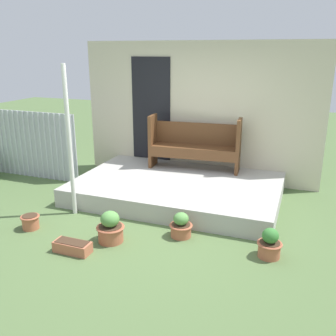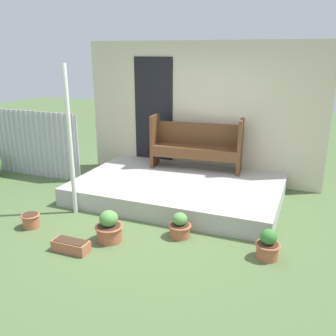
{
  "view_description": "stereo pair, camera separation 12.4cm",
  "coord_description": "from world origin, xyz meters",
  "px_view_note": "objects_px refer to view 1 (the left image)",
  "views": [
    {
      "loc": [
        1.91,
        -4.59,
        2.43
      ],
      "look_at": [
        0.04,
        0.39,
        0.75
      ],
      "focal_mm": 40.0,
      "sensor_mm": 36.0,
      "label": 1
    },
    {
      "loc": [
        2.02,
        -4.54,
        2.43
      ],
      "look_at": [
        0.04,
        0.39,
        0.75
      ],
      "focal_mm": 40.0,
      "sensor_mm": 36.0,
      "label": 2
    }
  ],
  "objects_px": {
    "flower_pot_left": "(30,221)",
    "planter_box_rect": "(72,247)",
    "support_post": "(69,143)",
    "flower_pot_middle": "(110,228)",
    "flower_pot_right": "(181,226)",
    "flower_pot_far_right": "(270,245)",
    "bench": "(195,143)"
  },
  "relations": [
    {
      "from": "flower_pot_far_right",
      "to": "planter_box_rect",
      "type": "bearing_deg",
      "value": -162.07
    },
    {
      "from": "flower_pot_left",
      "to": "flower_pot_right",
      "type": "relative_size",
      "value": 0.77
    },
    {
      "from": "flower_pot_left",
      "to": "planter_box_rect",
      "type": "bearing_deg",
      "value": -20.29
    },
    {
      "from": "flower_pot_middle",
      "to": "flower_pot_right",
      "type": "bearing_deg",
      "value": 28.78
    },
    {
      "from": "flower_pot_far_right",
      "to": "bench",
      "type": "bearing_deg",
      "value": 126.29
    },
    {
      "from": "support_post",
      "to": "flower_pot_far_right",
      "type": "relative_size",
      "value": 5.91
    },
    {
      "from": "flower_pot_left",
      "to": "flower_pot_middle",
      "type": "relative_size",
      "value": 0.63
    },
    {
      "from": "flower_pot_right",
      "to": "planter_box_rect",
      "type": "bearing_deg",
      "value": -142.5
    },
    {
      "from": "flower_pot_right",
      "to": "flower_pot_middle",
      "type": "bearing_deg",
      "value": -151.22
    },
    {
      "from": "flower_pot_middle",
      "to": "planter_box_rect",
      "type": "height_order",
      "value": "flower_pot_middle"
    },
    {
      "from": "support_post",
      "to": "flower_pot_right",
      "type": "height_order",
      "value": "support_post"
    },
    {
      "from": "planter_box_rect",
      "to": "flower_pot_far_right",
      "type": "bearing_deg",
      "value": 17.93
    },
    {
      "from": "support_post",
      "to": "flower_pot_far_right",
      "type": "xyz_separation_m",
      "value": [
        2.97,
        -0.27,
        -0.96
      ]
    },
    {
      "from": "support_post",
      "to": "flower_pot_left",
      "type": "relative_size",
      "value": 8.43
    },
    {
      "from": "flower_pot_middle",
      "to": "flower_pot_right",
      "type": "xyz_separation_m",
      "value": [
        0.83,
        0.46,
        -0.04
      ]
    },
    {
      "from": "bench",
      "to": "flower_pot_middle",
      "type": "distance_m",
      "value": 2.65
    },
    {
      "from": "flower_pot_right",
      "to": "planter_box_rect",
      "type": "xyz_separation_m",
      "value": [
        -1.14,
        -0.88,
        -0.08
      ]
    },
    {
      "from": "bench",
      "to": "flower_pot_middle",
      "type": "height_order",
      "value": "bench"
    },
    {
      "from": "flower_pot_left",
      "to": "planter_box_rect",
      "type": "distance_m",
      "value": 1.0
    },
    {
      "from": "flower_pot_right",
      "to": "planter_box_rect",
      "type": "distance_m",
      "value": 1.44
    },
    {
      "from": "flower_pot_left",
      "to": "flower_pot_far_right",
      "type": "height_order",
      "value": "flower_pot_far_right"
    },
    {
      "from": "flower_pot_right",
      "to": "flower_pot_far_right",
      "type": "distance_m",
      "value": 1.19
    },
    {
      "from": "flower_pot_right",
      "to": "flower_pot_left",
      "type": "bearing_deg",
      "value": -165.65
    },
    {
      "from": "flower_pot_middle",
      "to": "planter_box_rect",
      "type": "xyz_separation_m",
      "value": [
        -0.31,
        -0.42,
        -0.11
      ]
    },
    {
      "from": "support_post",
      "to": "planter_box_rect",
      "type": "bearing_deg",
      "value": -57.43
    },
    {
      "from": "support_post",
      "to": "flower_pot_middle",
      "type": "bearing_deg",
      "value": -31.89
    },
    {
      "from": "flower_pot_left",
      "to": "bench",
      "type": "bearing_deg",
      "value": 58.29
    },
    {
      "from": "flower_pot_right",
      "to": "flower_pot_far_right",
      "type": "xyz_separation_m",
      "value": [
        1.18,
        -0.12,
        0.02
      ]
    },
    {
      "from": "support_post",
      "to": "flower_pot_middle",
      "type": "height_order",
      "value": "support_post"
    },
    {
      "from": "flower_pot_left",
      "to": "planter_box_rect",
      "type": "relative_size",
      "value": 0.56
    },
    {
      "from": "bench",
      "to": "flower_pot_far_right",
      "type": "xyz_separation_m",
      "value": [
        1.63,
        -2.22,
        -0.63
      ]
    },
    {
      "from": "flower_pot_far_right",
      "to": "planter_box_rect",
      "type": "distance_m",
      "value": 2.44
    }
  ]
}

